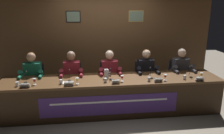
% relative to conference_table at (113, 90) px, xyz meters
% --- Properties ---
extents(ground_plane, '(12.00, 12.00, 0.00)m').
position_rel_conference_table_xyz_m(ground_plane, '(0.00, 0.12, -0.53)').
color(ground_plane, gray).
extents(wall_back_panelled, '(5.77, 0.14, 2.60)m').
position_rel_conference_table_xyz_m(wall_back_panelled, '(0.00, 1.68, 0.77)').
color(wall_back_panelled, brown).
rests_on(wall_back_panelled, ground_plane).
extents(conference_table, '(4.57, 0.88, 0.74)m').
position_rel_conference_table_xyz_m(conference_table, '(0.00, 0.00, 0.00)').
color(conference_table, brown).
rests_on(conference_table, ground_plane).
extents(chair_far_left, '(0.44, 0.45, 0.92)m').
position_rel_conference_table_xyz_m(chair_far_left, '(-1.71, 0.74, -0.08)').
color(chair_far_left, black).
rests_on(chair_far_left, ground_plane).
extents(panelist_far_left, '(0.51, 0.48, 1.24)m').
position_rel_conference_table_xyz_m(panelist_far_left, '(-1.71, 0.54, 0.20)').
color(panelist_far_left, black).
rests_on(panelist_far_left, ground_plane).
extents(nameplate_far_left, '(0.19, 0.06, 0.08)m').
position_rel_conference_table_xyz_m(nameplate_far_left, '(-1.67, -0.20, 0.26)').
color(nameplate_far_left, white).
rests_on(nameplate_far_left, conference_table).
extents(juice_glass_far_left, '(0.06, 0.06, 0.12)m').
position_rel_conference_table_xyz_m(juice_glass_far_left, '(-1.52, -0.06, 0.30)').
color(juice_glass_far_left, white).
rests_on(juice_glass_far_left, conference_table).
extents(water_cup_far_left, '(0.06, 0.06, 0.08)m').
position_rel_conference_table_xyz_m(water_cup_far_left, '(-1.83, -0.11, 0.25)').
color(water_cup_far_left, silver).
rests_on(water_cup_far_left, conference_table).
extents(microphone_far_left, '(0.06, 0.17, 0.22)m').
position_rel_conference_table_xyz_m(microphone_far_left, '(-1.72, 0.08, 0.29)').
color(microphone_far_left, black).
rests_on(microphone_far_left, conference_table).
extents(chair_left, '(0.44, 0.45, 0.92)m').
position_rel_conference_table_xyz_m(chair_left, '(-0.85, 0.74, -0.08)').
color(chair_left, black).
rests_on(chair_left, ground_plane).
extents(panelist_left, '(0.51, 0.48, 1.24)m').
position_rel_conference_table_xyz_m(panelist_left, '(-0.85, 0.54, 0.20)').
color(panelist_left, black).
rests_on(panelist_left, ground_plane).
extents(nameplate_left, '(0.18, 0.06, 0.08)m').
position_rel_conference_table_xyz_m(nameplate_left, '(-0.86, -0.21, 0.26)').
color(nameplate_left, white).
rests_on(nameplate_left, conference_table).
extents(juice_glass_left, '(0.06, 0.06, 0.12)m').
position_rel_conference_table_xyz_m(juice_glass_left, '(-0.71, -0.12, 0.30)').
color(juice_glass_left, white).
rests_on(juice_glass_left, conference_table).
extents(water_cup_left, '(0.06, 0.06, 0.08)m').
position_rel_conference_table_xyz_m(water_cup_left, '(-1.02, -0.07, 0.25)').
color(water_cup_left, silver).
rests_on(water_cup_left, conference_table).
extents(microphone_left, '(0.06, 0.17, 0.22)m').
position_rel_conference_table_xyz_m(microphone_left, '(-0.87, 0.09, 0.29)').
color(microphone_left, black).
rests_on(microphone_left, conference_table).
extents(chair_center, '(0.44, 0.45, 0.92)m').
position_rel_conference_table_xyz_m(chair_center, '(0.00, 0.74, -0.08)').
color(chair_center, black).
rests_on(chair_center, ground_plane).
extents(panelist_center, '(0.51, 0.48, 1.24)m').
position_rel_conference_table_xyz_m(panelist_center, '(0.00, 0.54, 0.20)').
color(panelist_center, black).
rests_on(panelist_center, ground_plane).
extents(nameplate_center, '(0.15, 0.06, 0.08)m').
position_rel_conference_table_xyz_m(nameplate_center, '(0.04, -0.19, 0.26)').
color(nameplate_center, white).
rests_on(nameplate_center, conference_table).
extents(juice_glass_center, '(0.06, 0.06, 0.12)m').
position_rel_conference_table_xyz_m(juice_glass_center, '(0.18, -0.07, 0.30)').
color(juice_glass_center, white).
rests_on(juice_glass_center, conference_table).
extents(water_cup_center, '(0.06, 0.06, 0.08)m').
position_rel_conference_table_xyz_m(water_cup_center, '(-0.15, -0.09, 0.25)').
color(water_cup_center, silver).
rests_on(water_cup_center, conference_table).
extents(microphone_center, '(0.06, 0.17, 0.22)m').
position_rel_conference_table_xyz_m(microphone_center, '(-0.03, 0.07, 0.29)').
color(microphone_center, black).
rests_on(microphone_center, conference_table).
extents(chair_right, '(0.44, 0.45, 0.92)m').
position_rel_conference_table_xyz_m(chair_right, '(0.86, 0.74, -0.08)').
color(chair_right, black).
rests_on(chair_right, ground_plane).
extents(panelist_right, '(0.51, 0.48, 1.24)m').
position_rel_conference_table_xyz_m(panelist_right, '(0.86, 0.54, 0.20)').
color(panelist_right, black).
rests_on(panelist_right, ground_plane).
extents(nameplate_right, '(0.16, 0.06, 0.08)m').
position_rel_conference_table_xyz_m(nameplate_right, '(0.89, -0.20, 0.26)').
color(nameplate_right, white).
rests_on(nameplate_right, conference_table).
extents(juice_glass_right, '(0.06, 0.06, 0.12)m').
position_rel_conference_table_xyz_m(juice_glass_right, '(1.07, -0.11, 0.30)').
color(juice_glass_right, white).
rests_on(juice_glass_right, conference_table).
extents(water_cup_right, '(0.06, 0.06, 0.08)m').
position_rel_conference_table_xyz_m(water_cup_right, '(0.73, -0.13, 0.25)').
color(water_cup_right, silver).
rests_on(water_cup_right, conference_table).
extents(microphone_right, '(0.06, 0.17, 0.22)m').
position_rel_conference_table_xyz_m(microphone_right, '(0.82, 0.06, 0.29)').
color(microphone_right, black).
rests_on(microphone_right, conference_table).
extents(chair_far_right, '(0.44, 0.45, 0.92)m').
position_rel_conference_table_xyz_m(chair_far_right, '(1.71, 0.74, -0.08)').
color(chair_far_right, black).
rests_on(chair_far_right, ground_plane).
extents(panelist_far_right, '(0.51, 0.48, 1.24)m').
position_rel_conference_table_xyz_m(panelist_far_right, '(1.71, 0.54, 0.20)').
color(panelist_far_right, black).
rests_on(panelist_far_right, ground_plane).
extents(nameplate_far_right, '(0.18, 0.06, 0.08)m').
position_rel_conference_table_xyz_m(nameplate_far_right, '(1.75, -0.23, 0.26)').
color(nameplate_far_right, white).
rests_on(nameplate_far_right, conference_table).
extents(juice_glass_far_right, '(0.06, 0.06, 0.12)m').
position_rel_conference_table_xyz_m(juice_glass_far_right, '(1.86, -0.09, 0.30)').
color(juice_glass_far_right, white).
rests_on(juice_glass_far_right, conference_table).
extents(water_cup_far_right, '(0.06, 0.06, 0.08)m').
position_rel_conference_table_xyz_m(water_cup_far_right, '(1.49, -0.10, 0.25)').
color(water_cup_far_right, silver).
rests_on(water_cup_far_right, conference_table).
extents(microphone_far_right, '(0.06, 0.17, 0.22)m').
position_rel_conference_table_xyz_m(microphone_far_right, '(1.68, 0.03, 0.29)').
color(microphone_far_right, black).
rests_on(microphone_far_right, conference_table).
extents(water_pitcher_central, '(0.15, 0.10, 0.21)m').
position_rel_conference_table_xyz_m(water_pitcher_central, '(-0.11, 0.17, 0.31)').
color(water_pitcher_central, silver).
rests_on(water_pitcher_central, conference_table).
extents(document_stack_left, '(0.21, 0.15, 0.01)m').
position_rel_conference_table_xyz_m(document_stack_left, '(-0.89, -0.04, 0.22)').
color(document_stack_left, white).
rests_on(document_stack_left, conference_table).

